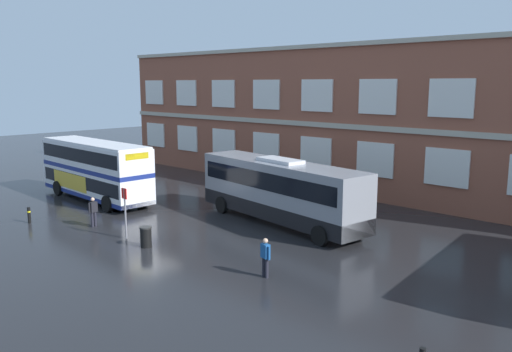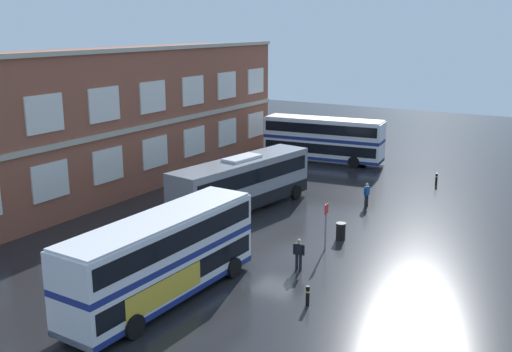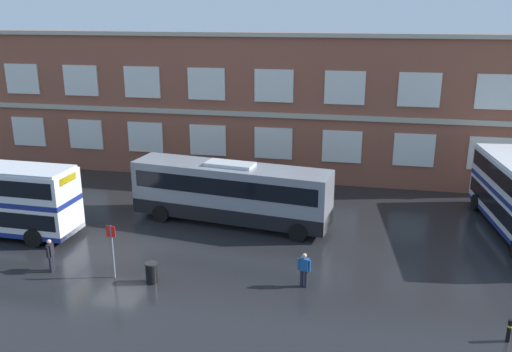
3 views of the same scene
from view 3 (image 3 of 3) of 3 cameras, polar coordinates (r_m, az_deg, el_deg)
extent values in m
plane|color=black|center=(31.61, -12.91, -6.41)|extent=(120.00, 120.00, 0.00)
cube|color=brown|center=(44.34, -3.69, 7.92)|extent=(45.12, 8.00, 10.57)
cube|color=#B2A893|center=(40.51, -5.19, 6.69)|extent=(45.12, 0.16, 0.36)
cube|color=#B2A893|center=(39.90, -5.40, 14.69)|extent=(45.12, 0.28, 0.30)
cube|color=silver|center=(47.43, -22.87, 4.35)|extent=(2.81, 0.12, 2.32)
cube|color=silver|center=(44.82, -17.53, 4.22)|extent=(2.81, 0.12, 2.32)
cube|color=silver|center=(42.64, -11.59, 4.04)|extent=(2.81, 0.12, 2.32)
cube|color=silver|center=(40.97, -5.10, 3.79)|extent=(2.81, 0.12, 2.32)
cube|color=silver|center=(39.86, 1.84, 3.47)|extent=(2.81, 0.12, 2.32)
cube|color=silver|center=(39.36, 9.06, 3.08)|extent=(2.81, 0.12, 2.32)
cube|color=silver|center=(39.49, 16.34, 2.64)|extent=(2.81, 0.12, 2.32)
cube|color=silver|center=(40.26, 23.46, 2.17)|extent=(2.81, 0.12, 2.32)
cube|color=silver|center=(46.76, -23.47, 9.39)|extent=(2.81, 0.12, 2.32)
cube|color=silver|center=(44.12, -18.03, 9.57)|extent=(2.81, 0.12, 2.32)
cube|color=silver|center=(41.90, -11.94, 9.67)|extent=(2.81, 0.12, 2.32)
cube|color=silver|center=(40.20, -5.27, 9.66)|extent=(2.81, 0.12, 2.32)
cube|color=silver|center=(39.06, 1.90, 9.50)|extent=(2.81, 0.12, 2.32)
cube|color=silver|center=(38.55, 9.36, 9.18)|extent=(2.81, 0.12, 2.32)
cube|color=silver|center=(38.69, 16.87, 8.70)|extent=(2.81, 0.12, 2.32)
cube|color=silver|center=(39.47, 24.19, 8.10)|extent=(2.81, 0.12, 2.32)
cube|color=yellow|center=(31.03, -19.32, -0.32)|extent=(0.11, 1.66, 0.40)
cylinder|color=black|center=(31.95, -22.45, -6.06)|extent=(1.05, 0.35, 1.04)
cylinder|color=black|center=(33.87, -20.00, -4.47)|extent=(1.05, 0.35, 1.04)
cube|color=yellow|center=(38.57, 23.86, 2.49)|extent=(1.65, 0.24, 0.40)
cylinder|color=black|center=(37.55, 22.20, -2.61)|extent=(0.43, 1.07, 1.04)
cube|color=gray|center=(32.30, -2.71, -1.65)|extent=(12.24, 4.22, 3.20)
cube|color=black|center=(32.09, -2.73, -0.57)|extent=(11.53, 4.16, 1.00)
cube|color=black|center=(32.69, -2.68, -3.56)|extent=(12.24, 4.24, 0.90)
cube|color=silver|center=(31.79, -2.75, 1.25)|extent=(3.03, 1.67, 0.20)
cylinder|color=black|center=(30.33, 4.45, -5.97)|extent=(1.07, 0.46, 1.04)
cylinder|color=black|center=(32.62, 5.64, -4.29)|extent=(1.07, 0.46, 1.04)
cylinder|color=black|center=(33.43, -10.01, -3.93)|extent=(1.07, 0.46, 1.04)
cylinder|color=black|center=(35.52, -8.00, -2.55)|extent=(1.07, 0.46, 1.04)
cylinder|color=black|center=(25.74, 4.86, -10.68)|extent=(0.19, 0.19, 0.85)
cylinder|color=black|center=(25.68, 5.29, -10.76)|extent=(0.19, 0.19, 0.85)
cube|color=#194C8C|center=(25.38, 5.12, -9.27)|extent=(0.44, 0.32, 0.60)
cylinder|color=#194C8C|center=(25.46, 4.56, -9.24)|extent=(0.13, 0.13, 0.57)
cylinder|color=#194C8C|center=(25.32, 5.68, -9.43)|extent=(0.13, 0.13, 0.57)
sphere|color=tan|center=(25.18, 5.15, -8.38)|extent=(0.22, 0.22, 0.22)
cylinder|color=black|center=(28.75, -20.85, -8.70)|extent=(0.18, 0.18, 0.85)
cylinder|color=black|center=(28.91, -20.70, -8.53)|extent=(0.18, 0.18, 0.85)
cube|color=black|center=(28.54, -20.93, -7.30)|extent=(0.30, 0.43, 0.60)
cylinder|color=black|center=(28.33, -21.13, -7.57)|extent=(0.13, 0.13, 0.57)
cylinder|color=black|center=(28.76, -20.73, -7.14)|extent=(0.13, 0.13, 0.57)
sphere|color=tan|center=(28.36, -21.03, -6.49)|extent=(0.22, 0.22, 0.22)
cylinder|color=slate|center=(26.88, -14.90, -7.77)|extent=(0.10, 0.10, 2.70)
cube|color=red|center=(26.44, -15.10, -5.68)|extent=(0.44, 0.04, 0.56)
cylinder|color=black|center=(26.39, -10.97, -10.08)|extent=(0.56, 0.56, 0.95)
cylinder|color=black|center=(26.16, -11.04, -9.08)|extent=(0.60, 0.60, 0.08)
cylinder|color=black|center=(23.95, 25.18, -14.58)|extent=(0.18, 0.18, 0.95)
cylinder|color=yellow|center=(23.85, 25.24, -14.15)|extent=(0.19, 0.19, 0.08)
camera|label=1|loc=(14.47, 65.89, -11.20)|focal=36.53mm
camera|label=2|loc=(41.65, -67.26, 6.86)|focal=41.70mm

